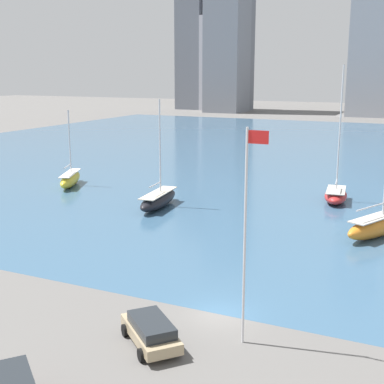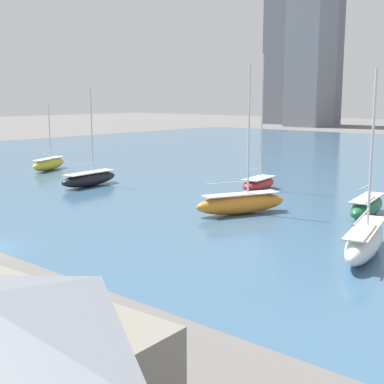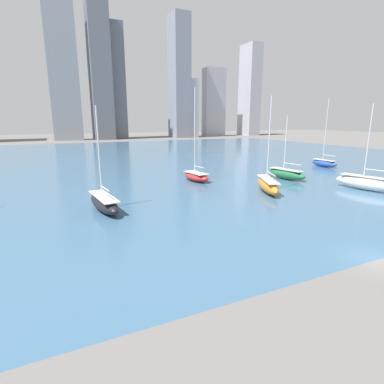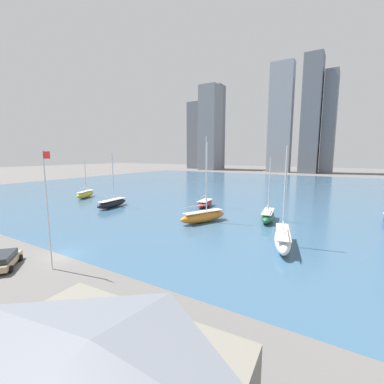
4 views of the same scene
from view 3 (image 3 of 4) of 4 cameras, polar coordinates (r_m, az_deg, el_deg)
name	(u,v)px [view 3 (image 3 of 4)]	position (r m, az deg, el deg)	size (l,w,h in m)	color
ground_plane	(376,260)	(27.60, 31.64, -10.99)	(500.00, 500.00, 0.00)	#605E5B
harbor_water	(137,158)	(86.59, -10.46, 6.31)	(180.00, 140.00, 0.00)	#385B7A
distant_city_skyline	(76,81)	(183.93, -21.21, 19.06)	(203.19, 23.80, 72.30)	slate
sailboat_black	(104,202)	(37.25, -16.42, -1.91)	(3.20, 9.12, 12.15)	black
sailboat_green	(286,174)	(57.37, 17.49, 3.34)	(3.32, 8.35, 11.29)	#236B3D
sailboat_blue	(324,163)	(75.85, 23.89, 5.15)	(2.22, 6.72, 15.43)	#284CA8
sailboat_orange	(268,185)	(46.31, 14.22, 1.35)	(5.77, 9.37, 13.95)	orange
sailboat_red	(196,176)	(53.01, 0.82, 3.10)	(3.42, 6.83, 15.88)	#B72828
sailboat_white	(368,183)	(53.30, 30.50, 1.51)	(4.21, 9.94, 12.91)	white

